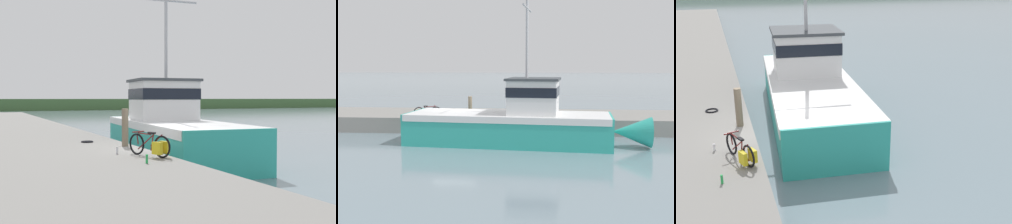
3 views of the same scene
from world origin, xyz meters
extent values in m
plane|color=gray|center=(0.00, 0.00, 0.00)|extent=(320.00, 320.00, 0.00)
cube|color=gray|center=(-3.53, 0.00, 0.47)|extent=(5.78, 80.00, 0.95)
cube|color=#426638|center=(30.00, 79.62, 1.23)|extent=(180.00, 5.00, 2.47)
cube|color=teal|center=(2.04, 3.19, 0.82)|extent=(4.21, 10.85, 1.63)
cone|color=teal|center=(2.59, 9.42, 0.82)|extent=(1.71, 2.04, 1.55)
cube|color=white|center=(2.04, 3.19, 1.47)|extent=(4.25, 10.64, 0.33)
cube|color=white|center=(2.16, 4.51, 2.50)|extent=(2.84, 2.67, 1.73)
cube|color=black|center=(2.16, 4.51, 2.80)|extent=(2.90, 2.72, 0.49)
cube|color=#3D4247|center=(2.16, 4.51, 3.42)|extent=(3.07, 2.88, 0.12)
cylinder|color=#B2B2B7|center=(2.13, 4.15, 5.83)|extent=(0.14, 0.14, 4.70)
cylinder|color=#B2B2B7|center=(2.13, 4.15, 7.01)|extent=(2.96, 0.36, 0.10)
torus|color=black|center=(-1.03, -2.55, 1.26)|extent=(0.29, 0.61, 0.63)
torus|color=black|center=(-1.42, -1.58, 1.26)|extent=(0.29, 0.61, 0.63)
cylinder|color=maroon|center=(-1.09, -2.40, 1.19)|extent=(0.16, 0.34, 0.18)
cylinder|color=maroon|center=(-1.18, -2.19, 1.36)|extent=(0.08, 0.14, 0.48)
cylinder|color=maroon|center=(-1.11, -2.35, 1.43)|extent=(0.21, 0.45, 0.36)
cylinder|color=maroon|center=(-1.28, -1.94, 1.35)|extent=(0.28, 0.63, 0.49)
cylinder|color=maroon|center=(-1.29, -1.89, 1.59)|extent=(0.23, 0.51, 0.05)
cylinder|color=maroon|center=(-1.41, -1.61, 1.42)|extent=(0.07, 0.10, 0.32)
cylinder|color=maroon|center=(-1.39, -1.64, 1.63)|extent=(0.42, 0.20, 0.04)
cube|color=black|center=(-1.18, -2.17, 1.63)|extent=(0.18, 0.26, 0.05)
cube|color=gold|center=(-1.18, -2.56, 1.23)|extent=(0.23, 0.34, 0.35)
cube|color=gold|center=(-0.92, -2.46, 1.23)|extent=(0.23, 0.34, 0.35)
cylinder|color=#756651|center=(-1.03, 0.62, 1.60)|extent=(0.23, 0.23, 1.31)
torus|color=black|center=(-1.91, 2.45, 0.98)|extent=(0.46, 0.46, 0.05)
cylinder|color=silver|center=(-1.90, -1.21, 1.06)|extent=(0.07, 0.07, 0.22)
cylinder|color=green|center=(-1.77, -3.26, 1.06)|extent=(0.06, 0.06, 0.23)
camera|label=1|loc=(-5.74, -13.19, 2.61)|focal=45.00mm
camera|label=2|loc=(23.85, 5.02, 4.25)|focal=45.00mm
camera|label=3|loc=(-1.69, -13.00, 6.13)|focal=45.00mm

